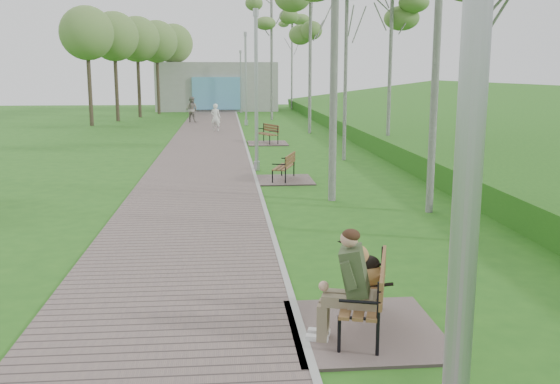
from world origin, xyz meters
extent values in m
cube|color=#695855|center=(-1.75, 21.50, 0.02)|extent=(3.50, 67.00, 0.04)
cube|color=#999993|center=(0.00, 21.50, 0.03)|extent=(0.10, 67.00, 0.05)
cube|color=#35771E|center=(12.00, 20.00, 0.00)|extent=(14.00, 70.00, 1.60)
cube|color=#9E9E99|center=(-1.50, 51.00, 2.00)|extent=(10.00, 5.00, 4.00)
cube|color=#5EA6D2|center=(-1.50, 48.40, 1.50)|extent=(4.00, 0.20, 2.60)
cube|color=#695855|center=(0.81, 4.37, 0.02)|extent=(1.89, 2.11, 0.04)
cube|color=brown|center=(0.76, 4.37, 0.47)|extent=(0.89, 1.65, 0.04)
cube|color=brown|center=(1.00, 4.31, 0.76)|extent=(0.47, 1.53, 0.35)
cube|color=#695855|center=(0.87, 15.59, 0.02)|extent=(1.67, 1.86, 0.04)
cube|color=brown|center=(0.82, 15.59, 0.42)|extent=(0.81, 1.45, 0.04)
cube|color=brown|center=(1.03, 15.52, 0.67)|extent=(0.45, 1.34, 0.31)
cube|color=#695855|center=(1.02, 25.41, 0.02)|extent=(1.79, 1.99, 0.04)
cube|color=brown|center=(0.97, 25.41, 0.45)|extent=(1.01, 1.55, 0.04)
cube|color=brown|center=(1.19, 25.51, 0.72)|extent=(0.64, 1.38, 0.33)
cylinder|color=#A1A4A9|center=(0.11, -0.42, 2.57)|extent=(0.12, 0.12, 5.14)
cylinder|color=#A1A4A9|center=(0.12, 17.67, 0.15)|extent=(0.20, 0.20, 0.30)
cylinder|color=#A1A4A9|center=(0.12, 17.67, 2.53)|extent=(0.12, 0.12, 5.07)
cylinder|color=#A1A4A9|center=(0.12, 17.67, 5.12)|extent=(0.18, 0.18, 0.25)
cylinder|color=#A1A4A9|center=(0.40, 35.37, 0.16)|extent=(0.22, 0.22, 0.32)
cylinder|color=#A1A4A9|center=(0.40, 35.37, 2.70)|extent=(0.13, 0.13, 5.39)
cylinder|color=#A1A4A9|center=(0.40, 35.37, 5.45)|extent=(0.19, 0.19, 0.27)
cylinder|color=#A1A4A9|center=(0.42, 47.45, 0.14)|extent=(0.19, 0.19, 0.28)
cylinder|color=#A1A4A9|center=(0.42, 47.45, 2.37)|extent=(0.11, 0.11, 4.73)
cylinder|color=#A1A4A9|center=(0.42, 47.45, 4.78)|extent=(0.17, 0.17, 0.24)
imported|color=white|center=(-1.41, 31.68, 0.76)|extent=(0.66, 0.56, 1.53)
imported|color=gray|center=(-3.03, 37.85, 0.83)|extent=(0.99, 0.90, 1.67)
cylinder|color=silver|center=(3.61, 8.46, 3.24)|extent=(0.16, 0.16, 6.49)
cylinder|color=silver|center=(1.79, 12.53, 4.60)|extent=(0.20, 0.20, 9.20)
cylinder|color=silver|center=(5.42, 20.85, 3.46)|extent=(0.16, 0.16, 6.92)
ellipsoid|color=olive|center=(5.42, 20.85, 5.68)|extent=(2.26, 2.26, 3.05)
cylinder|color=silver|center=(3.49, 19.80, 3.40)|extent=(0.16, 0.16, 6.79)
ellipsoid|color=olive|center=(3.49, 19.80, 5.57)|extent=(2.28, 2.28, 2.99)
cylinder|color=silver|center=(3.61, 30.23, 3.93)|extent=(0.19, 0.19, 7.86)
ellipsoid|color=olive|center=(3.61, 30.23, 6.45)|extent=(2.75, 2.75, 3.46)
cylinder|color=silver|center=(2.30, 39.68, 4.33)|extent=(0.18, 0.18, 8.66)
ellipsoid|color=olive|center=(2.30, 39.68, 7.10)|extent=(2.67, 2.67, 3.81)
cylinder|color=silver|center=(4.91, 51.26, 3.89)|extent=(0.15, 0.15, 7.78)
ellipsoid|color=olive|center=(4.91, 51.26, 6.38)|extent=(2.24, 2.24, 3.42)
camera|label=1|loc=(-0.93, -2.98, 3.26)|focal=40.00mm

